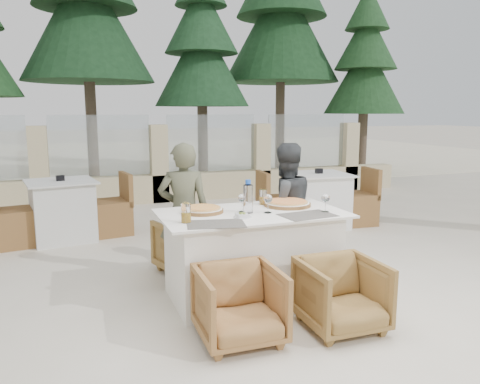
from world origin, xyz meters
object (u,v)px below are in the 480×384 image
object	(u,v)px
dining_table	(252,255)
armchair_far_right	(257,240)
wine_glass_corner	(326,202)
bg_table_a	(62,211)
armchair_near_left	(239,305)
pizza_right	(287,203)
beer_glass_right	(263,197)
diner_right	(285,209)
pizza_left	(203,210)
water_bottle	(248,196)
wine_glass_centre	(242,202)
diner_left	(184,212)
armchair_near_right	(342,295)
beer_glass_left	(186,213)
olive_dish	(242,215)
armchair_far_left	(189,246)
bg_table_b	(318,200)
wine_glass_near	(268,202)

from	to	relation	value
dining_table	armchair_far_right	world-z (taller)	dining_table
wine_glass_corner	bg_table_a	xyz separation A→B (m)	(-2.19, 2.78, -0.48)
armchair_near_left	pizza_right	bearing A→B (deg)	49.08
beer_glass_right	diner_right	world-z (taller)	diner_right
diner_right	bg_table_a	bearing A→B (deg)	-46.09
pizza_left	water_bottle	size ratio (longest dim) A/B	1.25
wine_glass_centre	pizza_right	bearing A→B (deg)	13.64
diner_left	armchair_near_right	bearing A→B (deg)	134.82
pizza_left	diner_left	world-z (taller)	diner_left
pizza_right	beer_glass_left	size ratio (longest dim) A/B	2.77
dining_table	bg_table_a	bearing A→B (deg)	121.75
beer_glass_right	bg_table_a	world-z (taller)	beer_glass_right
wine_glass_centre	bg_table_a	distance (m)	2.99
dining_table	water_bottle	distance (m)	0.53
water_bottle	armchair_far_right	world-z (taller)	water_bottle
armchair_far_right	armchair_near_right	bearing A→B (deg)	105.87
pizza_left	wine_glass_corner	size ratio (longest dim) A/B	1.96
diner_left	bg_table_a	xyz separation A→B (m)	(-1.13, 1.94, -0.29)
pizza_left	armchair_far_right	distance (m)	1.18
armchair_far_right	armchair_near_right	distance (m)	1.65
pizza_left	wine_glass_centre	distance (m)	0.35
olive_dish	armchair_far_left	world-z (taller)	olive_dish
pizza_right	wine_glass_centre	world-z (taller)	wine_glass_centre
bg_table_b	water_bottle	bearing A→B (deg)	-126.99
wine_glass_near	beer_glass_left	xyz separation A→B (m)	(-0.75, -0.10, -0.01)
wine_glass_centre	beer_glass_left	size ratio (longest dim) A/B	1.18
beer_glass_left	armchair_near_right	xyz separation A→B (m)	(1.03, -0.65, -0.58)
wine_glass_near	armchair_near_right	distance (m)	1.00
wine_glass_near	diner_left	world-z (taller)	diner_left
wine_glass_corner	olive_dish	bearing A→B (deg)	176.46
beer_glass_left	diner_right	size ratio (longest dim) A/B	0.12
beer_glass_left	beer_glass_right	distance (m)	0.97
pizza_left	diner_left	xyz separation A→B (m)	(-0.05, 0.49, -0.12)
dining_table	armchair_far_left	distance (m)	0.91
olive_dish	diner_left	bearing A→B (deg)	111.05
pizza_left	water_bottle	distance (m)	0.41
armchair_far_right	olive_dish	bearing A→B (deg)	76.66
beer_glass_left	olive_dish	distance (m)	0.48
pizza_right	wine_glass_corner	size ratio (longest dim) A/B	2.35
water_bottle	bg_table_a	xyz separation A→B (m)	(-1.55, 2.57, -0.53)
water_bottle	olive_dish	bearing A→B (deg)	-124.58
pizza_left	diner_right	xyz separation A→B (m)	(0.95, 0.33, -0.13)
dining_table	armchair_near_right	distance (m)	0.93
armchair_far_left	beer_glass_right	bearing A→B (deg)	119.78
wine_glass_centre	beer_glass_left	xyz separation A→B (m)	(-0.55, -0.20, -0.01)
armchair_far_right	diner_right	xyz separation A→B (m)	(0.15, -0.35, 0.40)
armchair_near_left	beer_glass_right	bearing A→B (deg)	60.31
wine_glass_near	armchair_near_right	size ratio (longest dim) A/B	0.31
pizza_left	beer_glass_right	distance (m)	0.65
wine_glass_centre	diner_right	distance (m)	0.79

